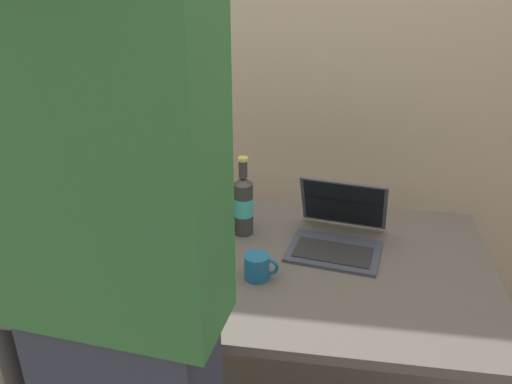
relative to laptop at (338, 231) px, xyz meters
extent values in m
cube|color=#56514C|center=(-0.27, -0.13, -0.07)|extent=(1.60, 0.90, 0.03)
cylinder|color=#2D2D30|center=(-1.01, 0.26, -0.43)|extent=(0.06, 0.06, 0.69)
cylinder|color=#2D2D30|center=(0.47, 0.26, -0.43)|extent=(0.06, 0.06, 0.69)
cube|color=#383D4C|center=(-0.01, -0.06, -0.05)|extent=(0.35, 0.27, 0.01)
cube|color=#232326|center=(-0.01, -0.08, -0.04)|extent=(0.28, 0.18, 0.00)
cube|color=#383D4C|center=(0.02, 0.10, 0.06)|extent=(0.33, 0.15, 0.21)
cube|color=black|center=(0.01, 0.09, 0.06)|extent=(0.30, 0.14, 0.19)
cylinder|color=#333333|center=(-0.35, 0.03, 0.05)|extent=(0.07, 0.07, 0.20)
cone|color=#333333|center=(-0.35, 0.03, 0.16)|extent=(0.07, 0.07, 0.03)
cylinder|color=#333333|center=(-0.35, 0.03, 0.21)|extent=(0.03, 0.03, 0.06)
cylinder|color=#BFB74C|center=(-0.35, 0.03, 0.25)|extent=(0.04, 0.04, 0.01)
cylinder|color=#3DB2AD|center=(-0.35, 0.03, 0.06)|extent=(0.07, 0.07, 0.07)
cylinder|color=#472B14|center=(-0.54, 0.00, 0.04)|extent=(0.07, 0.07, 0.19)
cone|color=#472B14|center=(-0.54, 0.00, 0.15)|extent=(0.07, 0.07, 0.02)
cylinder|color=#472B14|center=(-0.54, 0.00, 0.20)|extent=(0.03, 0.03, 0.06)
cylinder|color=#BFB74C|center=(-0.54, 0.00, 0.23)|extent=(0.03, 0.03, 0.01)
cylinder|color=#ADA199|center=(-0.54, 0.00, 0.05)|extent=(0.07, 0.07, 0.07)
cylinder|color=#1E5123|center=(-0.47, -0.03, 0.05)|extent=(0.06, 0.06, 0.21)
cone|color=#1E5123|center=(-0.47, -0.03, 0.16)|extent=(0.06, 0.06, 0.02)
cylinder|color=#1E5123|center=(-0.47, -0.03, 0.21)|extent=(0.03, 0.03, 0.07)
cylinder|color=#BFB74C|center=(-0.47, -0.03, 0.25)|extent=(0.03, 0.03, 0.01)
cylinder|color=#B4C798|center=(-0.47, -0.03, 0.06)|extent=(0.06, 0.06, 0.07)
cube|color=#2D6B38|center=(-0.46, -0.82, 0.54)|extent=(0.48, 0.25, 0.64)
cylinder|color=#19598C|center=(-0.25, -0.26, -0.01)|extent=(0.08, 0.08, 0.08)
torus|color=#19598C|center=(-0.21, -0.26, -0.01)|extent=(0.06, 0.01, 0.06)
cube|color=tan|center=(-0.27, 0.79, 0.52)|extent=(6.00, 0.10, 2.60)
camera|label=1|loc=(-0.04, -1.66, 0.93)|focal=36.74mm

